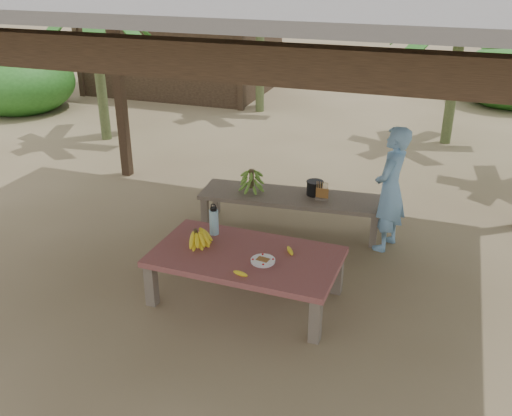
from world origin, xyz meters
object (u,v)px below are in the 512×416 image
(work_table, at_px, (246,260))
(ripe_banana_bunch, at_px, (196,236))
(bench, at_px, (290,199))
(cooking_pot, at_px, (315,188))
(plate, at_px, (263,261))
(water_flask, at_px, (214,221))
(woman, at_px, (390,189))

(work_table, relative_size, ripe_banana_bunch, 6.11)
(bench, bearing_deg, ripe_banana_bunch, -112.77)
(work_table, height_order, ripe_banana_bunch, ripe_banana_bunch)
(bench, relative_size, cooking_pot, 11.29)
(bench, xyz_separation_m, cooking_pot, (0.27, 0.12, 0.14))
(plate, bearing_deg, water_flask, 149.18)
(work_table, distance_m, ripe_banana_bunch, 0.56)
(woman, bearing_deg, plate, -15.68)
(plate, relative_size, woman, 0.16)
(ripe_banana_bunch, xyz_separation_m, water_flask, (0.08, 0.27, 0.05))
(bench, bearing_deg, cooking_pot, 18.12)
(ripe_banana_bunch, bearing_deg, work_table, -3.23)
(water_flask, relative_size, woman, 0.23)
(bench, bearing_deg, woman, -9.42)
(bench, xyz_separation_m, woman, (1.18, -0.09, 0.33))
(water_flask, bearing_deg, work_table, -33.16)
(work_table, height_order, bench, work_table)
(cooking_pot, bearing_deg, work_table, -98.09)
(ripe_banana_bunch, relative_size, plate, 1.29)
(ripe_banana_bunch, height_order, cooking_pot, ripe_banana_bunch)
(woman, bearing_deg, ripe_banana_bunch, -33.81)
(bench, relative_size, ripe_banana_bunch, 7.51)
(plate, distance_m, cooking_pot, 1.86)
(water_flask, xyz_separation_m, cooking_pot, (0.71, 1.46, -0.11))
(water_flask, height_order, cooking_pot, water_flask)
(bench, xyz_separation_m, water_flask, (-0.43, -1.35, 0.25))
(bench, bearing_deg, work_table, -94.27)
(ripe_banana_bunch, relative_size, water_flask, 0.87)
(work_table, bearing_deg, water_flask, 148.32)
(ripe_banana_bunch, xyz_separation_m, cooking_pot, (0.79, 1.73, -0.06))
(plate, height_order, water_flask, water_flask)
(bench, distance_m, cooking_pot, 0.33)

